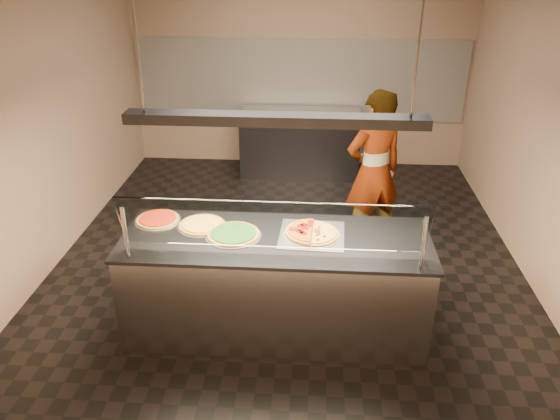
# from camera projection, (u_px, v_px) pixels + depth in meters

# --- Properties ---
(ground) EXTENTS (5.00, 6.00, 0.02)m
(ground) POSITION_uv_depth(u_px,v_px,m) (287.00, 260.00, 6.02)
(ground) COLOR black
(ground) RESTS_ON ground
(wall_back) EXTENTS (5.00, 0.02, 3.00)m
(wall_back) POSITION_uv_depth(u_px,v_px,m) (300.00, 66.00, 8.05)
(wall_back) COLOR #93785F
(wall_back) RESTS_ON ground
(wall_front) EXTENTS (5.00, 0.02, 3.00)m
(wall_front) POSITION_uv_depth(u_px,v_px,m) (254.00, 318.00, 2.66)
(wall_front) COLOR #93785F
(wall_front) RESTS_ON ground
(wall_left) EXTENTS (0.02, 6.00, 3.00)m
(wall_left) POSITION_uv_depth(u_px,v_px,m) (41.00, 123.00, 5.51)
(wall_left) COLOR #93785F
(wall_left) RESTS_ON ground
(wall_right) EXTENTS (0.02, 6.00, 3.00)m
(wall_right) POSITION_uv_depth(u_px,v_px,m) (551.00, 134.00, 5.20)
(wall_right) COLOR #93785F
(wall_right) RESTS_ON ground
(tile_band) EXTENTS (4.90, 0.02, 1.20)m
(tile_band) POSITION_uv_depth(u_px,v_px,m) (300.00, 80.00, 8.11)
(tile_band) COLOR silver
(tile_band) RESTS_ON wall_back
(serving_counter) EXTENTS (2.59, 0.94, 0.93)m
(serving_counter) POSITION_uv_depth(u_px,v_px,m) (276.00, 284.00, 4.75)
(serving_counter) COLOR #B7B7BC
(serving_counter) RESTS_ON ground
(sneeze_guard) EXTENTS (2.35, 0.18, 0.54)m
(sneeze_guard) POSITION_uv_depth(u_px,v_px,m) (272.00, 226.00, 4.11)
(sneeze_guard) COLOR #B7B7BC
(sneeze_guard) RESTS_ON serving_counter
(perforated_tray) EXTENTS (0.56, 0.56, 0.01)m
(perforated_tray) POSITION_uv_depth(u_px,v_px,m) (312.00, 234.00, 4.59)
(perforated_tray) COLOR silver
(perforated_tray) RESTS_ON serving_counter
(half_pizza_pepperoni) EXTENTS (0.25, 0.46, 0.05)m
(half_pizza_pepperoni) POSITION_uv_depth(u_px,v_px,m) (299.00, 231.00, 4.59)
(half_pizza_pepperoni) COLOR #8E5B20
(half_pizza_pepperoni) RESTS_ON perforated_tray
(half_pizza_sausage) EXTENTS (0.24, 0.46, 0.04)m
(half_pizza_sausage) POSITION_uv_depth(u_px,v_px,m) (325.00, 233.00, 4.57)
(half_pizza_sausage) COLOR #8E5B20
(half_pizza_sausage) RESTS_ON perforated_tray
(pizza_spinach) EXTENTS (0.47, 0.47, 0.03)m
(pizza_spinach) POSITION_uv_depth(u_px,v_px,m) (233.00, 234.00, 4.58)
(pizza_spinach) COLOR silver
(pizza_spinach) RESTS_ON serving_counter
(pizza_cheese) EXTENTS (0.42, 0.42, 0.03)m
(pizza_cheese) POSITION_uv_depth(u_px,v_px,m) (202.00, 224.00, 4.73)
(pizza_cheese) COLOR silver
(pizza_cheese) RESTS_ON serving_counter
(pizza_tomato) EXTENTS (0.40, 0.40, 0.03)m
(pizza_tomato) POSITION_uv_depth(u_px,v_px,m) (158.00, 219.00, 4.83)
(pizza_tomato) COLOR silver
(pizza_tomato) RESTS_ON serving_counter
(pizza_spatula) EXTENTS (0.19, 0.23, 0.02)m
(pizza_spatula) POSITION_uv_depth(u_px,v_px,m) (219.00, 227.00, 4.67)
(pizza_spatula) COLOR #B7B7BC
(pizza_spatula) RESTS_ON pizza_spinach
(prep_table) EXTENTS (1.76, 0.74, 0.93)m
(prep_table) POSITION_uv_depth(u_px,v_px,m) (300.00, 143.00, 8.09)
(prep_table) COLOR #2D2D31
(prep_table) RESTS_ON ground
(worker) EXTENTS (0.78, 0.66, 1.81)m
(worker) POSITION_uv_depth(u_px,v_px,m) (374.00, 172.00, 5.92)
(worker) COLOR #26212C
(worker) RESTS_ON ground
(heat_lamp_housing) EXTENTS (2.30, 0.18, 0.08)m
(heat_lamp_housing) POSITION_uv_depth(u_px,v_px,m) (275.00, 119.00, 4.10)
(heat_lamp_housing) COLOR #2D2D31
(heat_lamp_housing) RESTS_ON ceiling
(lamp_rod_left) EXTENTS (0.02, 0.02, 1.01)m
(lamp_rod_left) POSITION_uv_depth(u_px,v_px,m) (137.00, 43.00, 3.92)
(lamp_rod_left) COLOR #B7B7BC
(lamp_rod_left) RESTS_ON ceiling
(lamp_rod_right) EXTENTS (0.02, 0.02, 1.01)m
(lamp_rod_right) POSITION_uv_depth(u_px,v_px,m) (418.00, 46.00, 3.79)
(lamp_rod_right) COLOR #B7B7BC
(lamp_rod_right) RESTS_ON ceiling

